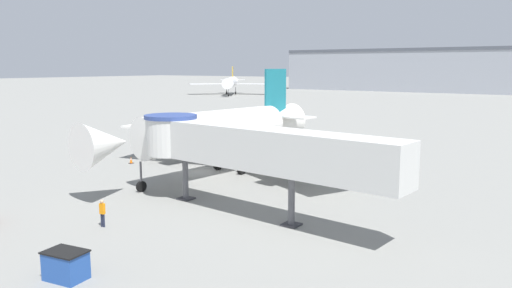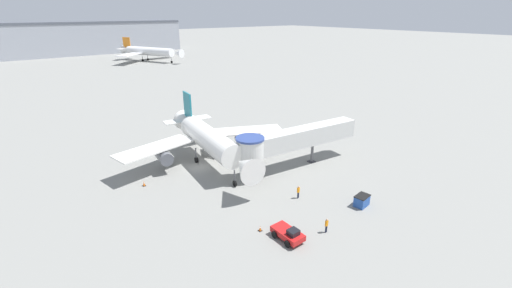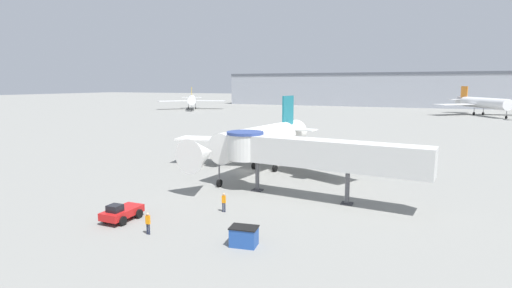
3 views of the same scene
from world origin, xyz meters
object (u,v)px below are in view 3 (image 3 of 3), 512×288
object	(u,v)px
traffic_cone_apron_front	(132,205)
background_jet_orange_tail	(483,103)
pushback_tug_red	(121,212)
service_container_blue	(244,236)
background_jet_gold_tail	(192,100)
ground_crew_wing_walker	(224,201)
main_airplane	(259,141)
ground_crew_marshaller	(148,222)
jet_bridge	(306,152)
traffic_cone_port_wing	(185,164)

from	to	relation	value
traffic_cone_apron_front	background_jet_orange_tail	distance (m)	147.82
pushback_tug_red	service_container_blue	world-z (taller)	pushback_tug_red
background_jet_orange_tail	background_jet_gold_tail	distance (m)	120.20
background_jet_gold_tail	ground_crew_wing_walker	bearing A→B (deg)	-88.67
main_airplane	service_container_blue	size ratio (longest dim) A/B	13.02
traffic_cone_apron_front	ground_crew_wing_walker	world-z (taller)	ground_crew_wing_walker
background_jet_orange_tail	background_jet_gold_tail	xyz separation A→B (m)	(-119.64, -11.66, -0.24)
ground_crew_marshaller	traffic_cone_apron_front	bearing A→B (deg)	137.82
traffic_cone_apron_front	background_jet_gold_tail	world-z (taller)	background_jet_gold_tail
jet_bridge	ground_crew_wing_walker	distance (m)	10.03
pushback_tug_red	ground_crew_wing_walker	size ratio (longest dim) A/B	2.08
jet_bridge	traffic_cone_apron_front	distance (m)	17.77
pushback_tug_red	ground_crew_wing_walker	world-z (taller)	ground_crew_wing_walker
traffic_cone_apron_front	ground_crew_wing_walker	xyz separation A→B (m)	(8.42, 2.57, 0.72)
background_jet_orange_tail	ground_crew_marshaller	bearing A→B (deg)	-128.56
main_airplane	background_jet_gold_tail	size ratio (longest dim) A/B	1.01
ground_crew_marshaller	ground_crew_wing_walker	world-z (taller)	ground_crew_wing_walker
main_airplane	pushback_tug_red	size ratio (longest dim) A/B	7.63
jet_bridge	background_jet_gold_tail	bearing A→B (deg)	133.21
traffic_cone_apron_front	ground_crew_wing_walker	bearing A→B (deg)	16.98
ground_crew_wing_walker	background_jet_orange_tail	xyz separation A→B (m)	(34.76, 138.74, 3.71)
traffic_cone_apron_front	main_airplane	bearing A→B (deg)	76.00
main_airplane	ground_crew_marshaller	distance (m)	24.15
service_container_blue	traffic_cone_port_wing	distance (m)	29.58
service_container_blue	ground_crew_marshaller	distance (m)	7.88
pushback_tug_red	traffic_cone_apron_front	bearing A→B (deg)	114.72
main_airplane	jet_bridge	size ratio (longest dim) A/B	1.32
pushback_tug_red	service_container_blue	bearing A→B (deg)	-3.64
traffic_cone_port_wing	background_jet_orange_tail	xyz separation A→B (m)	(49.53, 123.00, 4.39)
main_airplane	traffic_cone_apron_front	distance (m)	20.18
pushback_tug_red	ground_crew_marshaller	size ratio (longest dim) A/B	2.10
traffic_cone_port_wing	service_container_blue	bearing A→B (deg)	-48.03
traffic_cone_port_wing	background_jet_orange_tail	bearing A→B (deg)	68.07
jet_bridge	background_jet_gold_tail	distance (m)	149.95
traffic_cone_apron_front	pushback_tug_red	bearing A→B (deg)	-64.76
pushback_tug_red	jet_bridge	bearing A→B (deg)	45.68
pushback_tug_red	traffic_cone_port_wing	xyz separation A→B (m)	(-7.78, 21.34, -0.39)
main_airplane	traffic_cone_apron_front	world-z (taller)	main_airplane
background_jet_gold_tail	pushback_tug_red	bearing A→B (deg)	-91.99
traffic_cone_apron_front	background_jet_orange_tail	world-z (taller)	background_jet_orange_tail
service_container_blue	ground_crew_wing_walker	xyz separation A→B (m)	(-5.01, 6.26, 0.32)
ground_crew_wing_walker	jet_bridge	bearing A→B (deg)	46.00
jet_bridge	traffic_cone_port_wing	bearing A→B (deg)	163.97
traffic_cone_port_wing	jet_bridge	bearing A→B (deg)	-22.15
traffic_cone_port_wing	traffic_cone_apron_front	bearing A→B (deg)	-70.86
pushback_tug_red	ground_crew_wing_walker	xyz separation A→B (m)	(6.99, 5.61, 0.29)
pushback_tug_red	ground_crew_marshaller	world-z (taller)	ground_crew_marshaller
background_jet_orange_tail	service_container_blue	bearing A→B (deg)	-125.73
service_container_blue	traffic_cone_apron_front	xyz separation A→B (m)	(-13.43, 3.69, -0.40)
service_container_blue	background_jet_gold_tail	distance (m)	160.85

